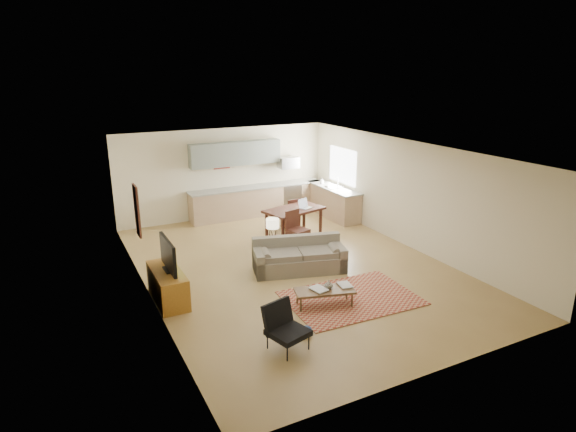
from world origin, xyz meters
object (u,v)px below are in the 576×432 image
console_table (273,251)px  dining_table (294,223)px  tv_credenza (168,285)px  sofa (299,255)px  armchair (288,328)px  coffee_table (324,298)px

console_table → dining_table: dining_table is taller
tv_credenza → sofa: bearing=2.0°
armchair → dining_table: dining_table is taller
console_table → armchair: bearing=-126.1°
coffee_table → dining_table: bearing=86.7°
sofa → console_table: (-0.36, 0.64, -0.06)m
dining_table → tv_credenza: bearing=-164.9°
armchair → console_table: bearing=52.9°
coffee_table → dining_table: (1.32, 3.79, 0.22)m
dining_table → armchair: bearing=-132.6°
coffee_table → console_table: size_ratio=1.85×
armchair → console_table: size_ratio=1.23×
armchair → tv_credenza: (-1.31, 2.61, -0.06)m
sofa → dining_table: size_ratio=1.36×
coffee_table → dining_table: 4.02m
coffee_table → tv_credenza: tv_credenza is taller
armchair → tv_credenza: bearing=100.9°
armchair → tv_credenza: 2.93m
tv_credenza → console_table: (2.62, 0.75, -0.01)m
coffee_table → console_table: 2.35m
tv_credenza → dining_table: size_ratio=0.88×
tv_credenza → dining_table: dining_table is taller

